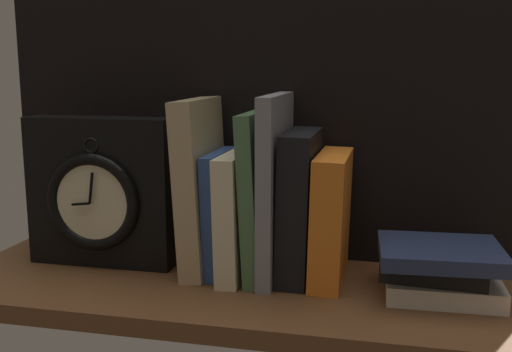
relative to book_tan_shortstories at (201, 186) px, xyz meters
The scene contains 11 objects.
ground_plane 16.90cm from the book_tan_shortstories, 28.85° to the right, with size 85.38×28.89×2.50cm, color brown.
back_panel 15.00cm from the book_tan_shortstories, 46.46° to the left, with size 85.38×1.20×41.41cm, color black.
book_tan_shortstories is the anchor object (origin of this frame).
book_blue_modern 4.75cm from the book_tan_shortstories, ahead, with size 1.98×12.83×17.47cm, color #2D4C8E.
book_cream_twain 6.80cm from the book_tan_shortstories, ahead, with size 3.02×16.98×17.59cm, color beige.
book_green_romantic 8.65cm from the book_tan_shortstories, ahead, with size 2.15×15.79×23.32cm, color #476B44.
book_gray_chess 11.03cm from the book_tan_shortstories, ahead, with size 2.08×16.80×25.72cm, color gray.
book_black_skeptic 14.62cm from the book_tan_shortstories, ahead, with size 4.20×14.20×20.70cm, color black.
book_orange_pandolfini 19.29cm from the book_tan_shortstories, ahead, with size 4.18×15.34×17.74cm, color orange.
framed_clock 15.35cm from the book_tan_shortstories, behind, with size 22.13×6.53×22.13cm.
book_stack_side 34.81cm from the book_tan_shortstories, ahead, with size 16.17×13.75×6.95cm.
Camera 1 is at (18.73, -78.09, 30.10)cm, focal length 43.01 mm.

